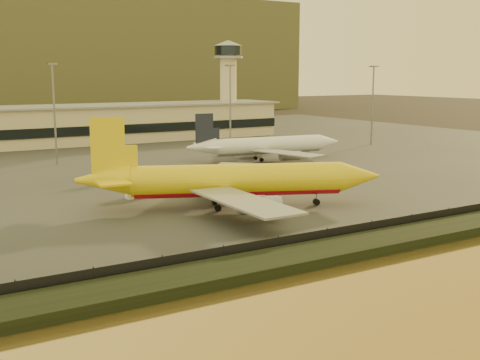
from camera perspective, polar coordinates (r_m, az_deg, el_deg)
name	(u,v)px	position (r m, az deg, el deg)	size (l,w,h in m)	color
ground	(262,228)	(91.14, 2.06, -4.52)	(900.00, 900.00, 0.00)	black
embankment	(335,251)	(77.82, 8.98, -6.65)	(320.00, 7.00, 1.40)	black
tarmac	(79,155)	(177.05, -15.02, 2.26)	(320.00, 220.00, 0.20)	#2D2D2D
perimeter_fence	(315,239)	(80.62, 7.15, -5.58)	(300.00, 0.05, 2.20)	black
terminal_building	(4,128)	(202.88, -21.49, 4.60)	(202.00, 25.00, 12.60)	tan
control_tower	(228,78)	(236.56, -1.12, 9.69)	(11.20, 11.20, 35.50)	tan
apron_light_masts	(154,102)	(161.89, -8.12, 7.36)	(152.20, 12.20, 25.40)	slate
dhl_cargo_jet	(233,181)	(102.63, -0.70, -0.08)	(50.19, 47.52, 15.71)	#DFBC0B
white_narrowbody_jet	(267,146)	(160.75, 2.54, 3.26)	(44.90, 43.47, 12.90)	white
gse_vehicle_yellow	(226,182)	(122.49, -1.37, -0.24)	(4.01, 1.81, 1.81)	#DFBC0B
gse_vehicle_white	(138,193)	(113.16, -9.69, -1.19)	(4.36, 1.96, 1.96)	white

